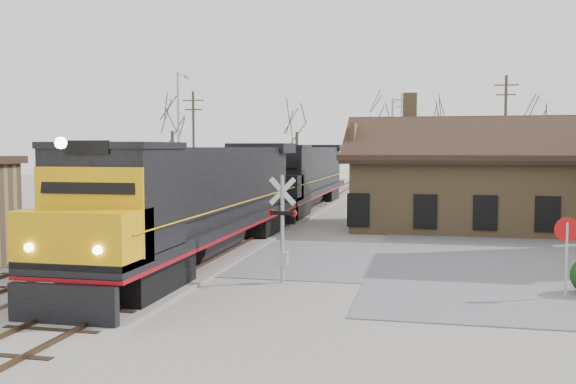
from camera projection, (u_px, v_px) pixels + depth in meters
name	position (u px, v px, depth m)	size (l,w,h in m)	color
ground	(211.00, 255.00, 27.61)	(140.00, 140.00, 0.00)	gray
road	(211.00, 255.00, 27.61)	(60.00, 9.00, 0.03)	#5A5A5F
track_main	(286.00, 217.00, 42.22)	(3.40, 90.00, 0.24)	gray
track_siding	(221.00, 215.00, 43.18)	(3.40, 90.00, 0.24)	gray
depot	(479.00, 186.00, 36.59)	(15.20, 9.31, 7.90)	olive
locomotive_lead	(200.00, 198.00, 26.25)	(3.26, 21.84, 4.85)	black
locomotive_trailing	(303.00, 175.00, 47.80)	(3.26, 21.84, 4.59)	black
crossbuck_near	(282.00, 232.00, 21.92)	(1.06, 0.28, 3.70)	#A5A8AD
crossbuck_far	(116.00, 198.00, 33.49)	(1.22, 0.32, 4.27)	#A5A8AD
do_not_enter_sign	(567.00, 243.00, 19.56)	(0.75, 0.09, 2.51)	#A5A8AD
streetlight_a	(179.00, 136.00, 44.05)	(0.25, 2.04, 9.78)	#A5A8AD
streetlight_b	(392.00, 146.00, 50.27)	(0.25, 2.04, 8.48)	#A5A8AD
streetlight_c	(401.00, 139.00, 61.64)	(0.25, 2.04, 9.77)	#A5A8AD
utility_pole_a	(194.00, 143.00, 57.03)	(2.00, 0.24, 9.59)	#382D23
utility_pole_b	(403.00, 139.00, 72.33)	(2.00, 0.24, 10.77)	#382D23
utility_pole_c	(505.00, 137.00, 53.32)	(2.00, 0.24, 10.59)	#382D23
tree_a	(172.00, 120.00, 60.15)	(4.12, 4.12, 10.09)	#382D23
tree_b	(297.00, 122.00, 64.10)	(4.12, 4.12, 10.10)	#382D23
tree_c	(380.00, 112.00, 71.72)	(4.90, 4.90, 12.00)	#382D23
tree_d	(445.00, 120.00, 64.18)	(4.25, 4.25, 10.41)	#382D23
tree_e	(535.00, 122.00, 59.83)	(4.00, 4.00, 9.80)	#382D23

